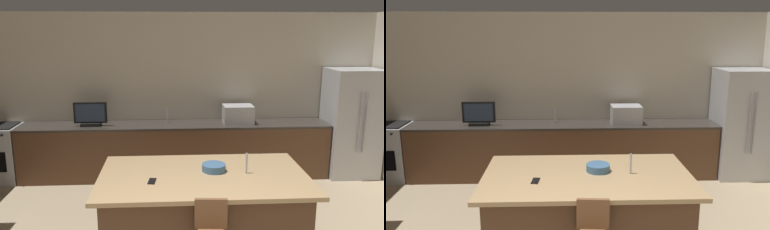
{
  "view_description": "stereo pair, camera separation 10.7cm",
  "coord_description": "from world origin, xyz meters",
  "views": [
    {
      "loc": [
        -0.14,
        -2.05,
        2.38
      ],
      "look_at": [
        0.14,
        2.6,
        1.35
      ],
      "focal_mm": 35.76,
      "sensor_mm": 36.0,
      "label": 1
    },
    {
      "loc": [
        -0.03,
        -2.06,
        2.38
      ],
      "look_at": [
        0.14,
        2.6,
        1.35
      ],
      "focal_mm": 35.76,
      "sensor_mm": 36.0,
      "label": 2
    }
  ],
  "objects": [
    {
      "name": "wall_back",
      "position": [
        0.0,
        4.35,
        1.34
      ],
      "size": [
        7.14,
        0.12,
        2.67
      ],
      "primitive_type": "cube",
      "color": "beige",
      "rests_on": "ground_plane"
    },
    {
      "name": "counter_back",
      "position": [
        -0.05,
        3.97,
        0.45
      ],
      "size": [
        4.99,
        0.62,
        0.9
      ],
      "color": "brown",
      "rests_on": "ground_plane"
    },
    {
      "name": "kitchen_island",
      "position": [
        0.2,
        1.67,
        0.47
      ],
      "size": [
        2.15,
        1.26,
        0.92
      ],
      "color": "black",
      "rests_on": "ground_plane"
    },
    {
      "name": "refrigerator",
      "position": [
        2.85,
        3.92,
        0.89
      ],
      "size": [
        0.81,
        0.74,
        1.78
      ],
      "color": "#B7BABF",
      "rests_on": "ground_plane"
    },
    {
      "name": "microwave",
      "position": [
        0.97,
        3.97,
        1.04
      ],
      "size": [
        0.48,
        0.36,
        0.29
      ],
      "primitive_type": "cube",
      "color": "#B7BABF",
      "rests_on": "counter_back"
    },
    {
      "name": "tv_monitor",
      "position": [
        -1.39,
        3.92,
        1.07
      ],
      "size": [
        0.52,
        0.16,
        0.38
      ],
      "color": "black",
      "rests_on": "counter_back"
    },
    {
      "name": "sink_faucet_back",
      "position": [
        -0.18,
        4.07,
        1.02
      ],
      "size": [
        0.02,
        0.02,
        0.24
      ],
      "primitive_type": "cylinder",
      "color": "#B2B2B7",
      "rests_on": "counter_back"
    },
    {
      "name": "sink_faucet_island",
      "position": [
        0.65,
        1.67,
        1.03
      ],
      "size": [
        0.02,
        0.02,
        0.22
      ],
      "primitive_type": "cylinder",
      "color": "#B2B2B7",
      "rests_on": "kitchen_island"
    },
    {
      "name": "fruit_bowl",
      "position": [
        0.32,
        1.75,
        0.96
      ],
      "size": [
        0.25,
        0.25,
        0.08
      ],
      "primitive_type": "cylinder",
      "color": "#3F668C",
      "rests_on": "kitchen_island"
    },
    {
      "name": "cell_phone",
      "position": [
        -0.32,
        1.5,
        0.93
      ],
      "size": [
        0.09,
        0.16,
        0.01
      ],
      "primitive_type": "cube",
      "rotation": [
        0.0,
        0.0,
        -0.1
      ],
      "color": "black",
      "rests_on": "kitchen_island"
    }
  ]
}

